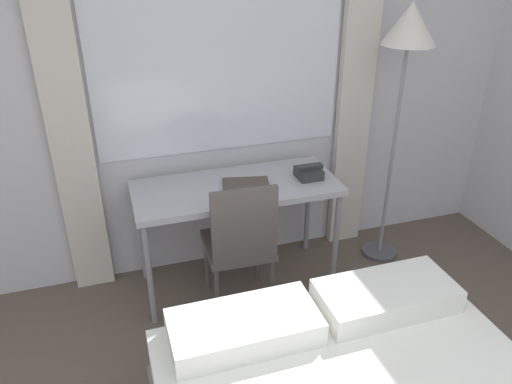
{
  "coord_description": "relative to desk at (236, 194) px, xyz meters",
  "views": [
    {
      "loc": [
        -0.7,
        -0.15,
        2.12
      ],
      "look_at": [
        0.02,
        2.11,
        0.88
      ],
      "focal_mm": 35.0,
      "sensor_mm": 36.0,
      "label": 1
    }
  ],
  "objects": [
    {
      "name": "desk_chair",
      "position": [
        -0.05,
        -0.25,
        -0.18
      ],
      "size": [
        0.42,
        0.42,
        0.89
      ],
      "rotation": [
        0.0,
        0.0,
        -0.04
      ],
      "color": "#59514C",
      "rests_on": "ground_plane"
    },
    {
      "name": "wall_back_with_window",
      "position": [
        -0.02,
        0.35,
        0.68
      ],
      "size": [
        5.14,
        0.13,
        2.7
      ],
      "color": "silver",
      "rests_on": "ground_plane"
    },
    {
      "name": "standing_lamp",
      "position": [
        1.09,
        0.0,
        0.84
      ],
      "size": [
        0.33,
        0.33,
        1.77
      ],
      "color": "#4C4C51",
      "rests_on": "ground_plane"
    },
    {
      "name": "book",
      "position": [
        0.05,
        -0.03,
        0.08
      ],
      "size": [
        0.31,
        0.22,
        0.02
      ],
      "rotation": [
        0.0,
        0.0,
        -0.21
      ],
      "color": "#4C4238",
      "rests_on": "desk"
    },
    {
      "name": "telephone",
      "position": [
        0.47,
        -0.04,
        0.1
      ],
      "size": [
        0.17,
        0.15,
        0.09
      ],
      "color": "#2D2D2D",
      "rests_on": "desk"
    },
    {
      "name": "desk",
      "position": [
        0.0,
        0.0,
        0.0
      ],
      "size": [
        1.27,
        0.54,
        0.73
      ],
      "color": "#B2B2B7",
      "rests_on": "ground_plane"
    }
  ]
}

